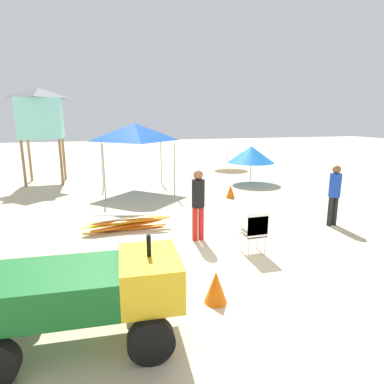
# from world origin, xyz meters

# --- Properties ---
(ground) EXTENTS (80.00, 80.00, 0.00)m
(ground) POSITION_xyz_m (0.00, 0.00, 0.00)
(ground) COLOR beige
(utility_cart) EXTENTS (2.63, 1.45, 1.50)m
(utility_cart) POSITION_xyz_m (-2.37, -1.44, 0.78)
(utility_cart) COLOR #146023
(utility_cart) RESTS_ON ground
(stacked_plastic_chairs) EXTENTS (0.48, 0.48, 1.02)m
(stacked_plastic_chairs) POSITION_xyz_m (1.14, 0.61, 0.60)
(stacked_plastic_chairs) COLOR white
(stacked_plastic_chairs) RESTS_ON ground
(surfboard_pile) EXTENTS (2.49, 0.88, 0.48)m
(surfboard_pile) POSITION_xyz_m (-1.46, 3.13, 0.24)
(surfboard_pile) COLOR orange
(surfboard_pile) RESTS_ON ground
(lifeguard_near_left) EXTENTS (0.32, 0.32, 1.74)m
(lifeguard_near_left) POSITION_xyz_m (4.23, 1.83, 1.01)
(lifeguard_near_left) COLOR black
(lifeguard_near_left) RESTS_ON ground
(lifeguard_near_center) EXTENTS (0.32, 0.32, 1.79)m
(lifeguard_near_center) POSITION_xyz_m (0.19, 1.83, 1.04)
(lifeguard_near_center) COLOR red
(lifeguard_near_center) RESTS_ON ground
(popup_canopy) EXTENTS (2.69, 2.69, 2.83)m
(popup_canopy) POSITION_xyz_m (-0.59, 7.88, 2.47)
(popup_canopy) COLOR #B2B2B7
(popup_canopy) RESTS_ON ground
(lifeguard_tower) EXTENTS (1.98, 1.98, 4.34)m
(lifeguard_tower) POSITION_xyz_m (-4.47, 11.02, 3.22)
(lifeguard_tower) COLOR olive
(lifeguard_tower) RESTS_ON ground
(beach_umbrella_left) EXTENTS (2.18, 2.18, 1.75)m
(beach_umbrella_left) POSITION_xyz_m (4.80, 8.16, 1.37)
(beach_umbrella_left) COLOR beige
(beach_umbrella_left) RESTS_ON ground
(beach_umbrella_mid) EXTENTS (1.96, 1.96, 1.66)m
(beach_umbrella_mid) POSITION_xyz_m (5.40, 12.42, 1.31)
(beach_umbrella_mid) COLOR beige
(beach_umbrella_mid) RESTS_ON ground
(traffic_cone_near) EXTENTS (0.39, 0.39, 0.56)m
(traffic_cone_near) POSITION_xyz_m (-0.39, -0.98, 0.28)
(traffic_cone_near) COLOR orange
(traffic_cone_near) RESTS_ON ground
(traffic_cone_far) EXTENTS (0.35, 0.35, 0.50)m
(traffic_cone_far) POSITION_xyz_m (2.74, 5.71, 0.25)
(traffic_cone_far) COLOR orange
(traffic_cone_far) RESTS_ON ground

